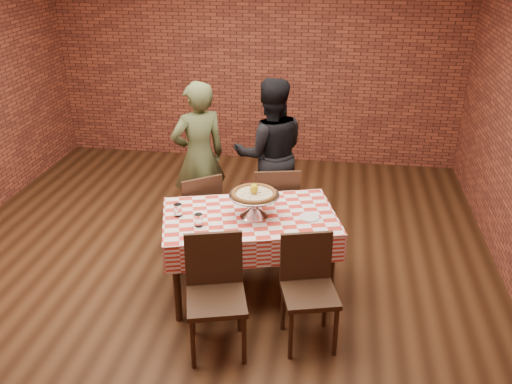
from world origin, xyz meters
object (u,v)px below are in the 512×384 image
chair_near_right (310,295)px  diner_olive (199,157)px  water_glass_left (199,220)px  table (250,254)px  diner_black (270,154)px  water_glass_right (178,210)px  chair_near_left (216,300)px  pizza_stand (254,205)px  pizza (254,194)px  chair_far_left (197,213)px  chair_far_right (275,206)px  condiment_caddy (248,191)px

chair_near_right → diner_olive: diner_olive is taller
chair_near_right → water_glass_left: bearing=142.9°
table → diner_olive: 1.41m
diner_black → diner_olive: bearing=-0.2°
water_glass_left → water_glass_right: 0.26m
table → chair_near_left: size_ratio=1.57×
water_glass_right → chair_near_left: chair_near_left is taller
pizza_stand → water_glass_left: pizza_stand is taller
diner_black → water_glass_right: bearing=52.5°
water_glass_left → chair_near_left: size_ratio=0.12×
chair_near_left → pizza: bearing=63.1°
table → pizza_stand: pizza_stand is taller
table → chair_far_left: (-0.63, 0.57, 0.07)m
diner_olive → chair_far_right: bearing=123.3°
diner_black → chair_far_left: bearing=35.1°
chair_far_right → diner_olive: diner_olive is taller
water_glass_right → chair_far_right: (0.71, 0.90, -0.35)m
chair_near_left → water_glass_right: bearing=108.2°
water_glass_right → chair_far_right: bearing=51.6°
chair_near_left → chair_near_right: bearing=-0.7°
pizza → diner_olive: size_ratio=0.24×
pizza_stand → pizza: 0.10m
chair_far_right → diner_black: diner_black is taller
water_glass_right → chair_near_right: (1.15, -0.52, -0.37)m
pizza → water_glass_left: 0.51m
pizza → chair_far_right: bearing=84.1°
pizza → chair_far_right: (0.08, 0.80, -0.50)m
condiment_caddy → chair_near_right: 1.20m
chair_far_left → pizza_stand: bearing=102.9°
condiment_caddy → water_glass_left: bearing=-138.6°
pizza_stand → pizza: pizza is taller
table → pizza: pizza is taller
condiment_caddy → chair_far_right: 0.63m
water_glass_left → condiment_caddy: 0.66m
table → chair_far_right: size_ratio=1.56×
water_glass_right → chair_far_left: bearing=92.7°
chair_near_left → pizza_stand: bearing=63.1°
water_glass_right → chair_far_left: chair_far_left is taller
pizza → water_glass_right: (-0.63, -0.10, -0.14)m
diner_black → water_glass_left: bearing=61.7°
table → chair_far_right: 0.81m
chair_near_right → chair_far_left: 1.68m
table → condiment_caddy: 0.57m
chair_near_right → pizza_stand: bearing=114.3°
diner_black → pizza: bearing=76.8°
pizza → water_glass_right: 0.66m
condiment_caddy → chair_near_right: size_ratio=0.17×
water_glass_right → diner_olive: bearing=96.1°
water_glass_left → chair_near_left: bearing=-65.0°
table → pizza: (0.04, -0.00, 0.58)m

